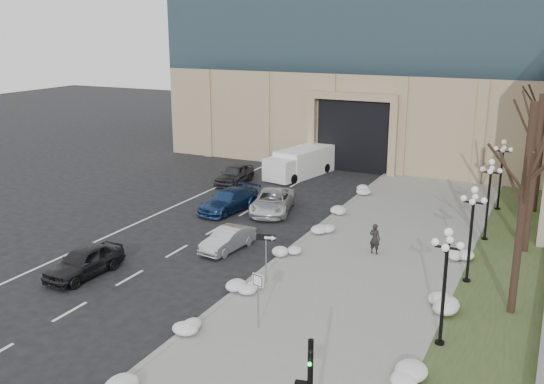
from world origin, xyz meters
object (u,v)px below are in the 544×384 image
(car_e, at_px, (234,174))
(box_truck, at_px, (300,163))
(one_way_sign, at_px, (269,244))
(lamppost_c, at_px, (489,189))
(car_a, at_px, (84,261))
(car_b, at_px, (228,239))
(pedestrian, at_px, (375,239))
(lamppost_a, at_px, (445,271))
(lamppost_d, at_px, (502,165))
(car_d, at_px, (273,202))
(keep_sign, at_px, (258,289))
(car_c, at_px, (229,201))
(lamppost_b, at_px, (472,222))

(car_e, bearing_deg, box_truck, 48.25)
(one_way_sign, height_order, lamppost_c, lamppost_c)
(car_a, distance_m, car_b, 7.60)
(pedestrian, bearing_deg, lamppost_a, 131.07)
(lamppost_c, relative_size, lamppost_d, 1.00)
(car_d, bearing_deg, car_b, -98.08)
(car_b, relative_size, keep_sign, 1.54)
(pedestrian, distance_m, box_truck, 18.00)
(car_d, distance_m, one_way_sign, 11.75)
(car_c, height_order, keep_sign, keep_sign)
(box_truck, distance_m, lamppost_a, 27.54)
(car_b, relative_size, lamppost_c, 0.79)
(car_b, xyz_separation_m, pedestrian, (7.42, 2.67, 0.33))
(car_b, height_order, box_truck, box_truck)
(car_a, xyz_separation_m, pedestrian, (11.96, 8.76, 0.21))
(lamppost_a, height_order, lamppost_c, same)
(car_d, bearing_deg, car_c, -173.72)
(lamppost_a, height_order, lamppost_d, same)
(lamppost_a, distance_m, lamppost_c, 13.00)
(lamppost_b, bearing_deg, keep_sign, -128.87)
(pedestrian, relative_size, one_way_sign, 0.65)
(lamppost_d, bearing_deg, keep_sign, -107.59)
(one_way_sign, bearing_deg, car_b, 125.78)
(lamppost_b, height_order, lamppost_d, same)
(car_d, bearing_deg, keep_sign, -80.83)
(car_a, xyz_separation_m, lamppost_a, (16.95, 0.70, 2.34))
(car_c, distance_m, lamppost_a, 19.89)
(car_b, bearing_deg, box_truck, 107.42)
(box_truck, height_order, lamppost_b, lamppost_b)
(car_d, bearing_deg, lamppost_c, -13.31)
(car_a, height_order, lamppost_c, lamppost_c)
(car_c, xyz_separation_m, car_e, (-3.17, 6.41, 0.03))
(car_b, distance_m, lamppost_b, 12.69)
(car_a, height_order, lamppost_a, lamppost_a)
(one_way_sign, distance_m, lamppost_a, 8.61)
(car_d, bearing_deg, lamppost_a, -58.42)
(one_way_sign, bearing_deg, keep_sign, -85.48)
(one_way_sign, relative_size, lamppost_c, 0.54)
(lamppost_b, bearing_deg, pedestrian, 162.59)
(pedestrian, height_order, one_way_sign, one_way_sign)
(lamppost_d, bearing_deg, lamppost_c, -90.00)
(car_d, height_order, lamppost_c, lamppost_c)
(car_c, distance_m, one_way_sign, 12.31)
(lamppost_c, height_order, lamppost_d, same)
(pedestrian, distance_m, lamppost_b, 5.64)
(box_truck, distance_m, one_way_sign, 21.77)
(pedestrian, height_order, lamppost_a, lamppost_a)
(keep_sign, distance_m, lamppost_c, 16.45)
(car_b, distance_m, car_e, 14.35)
(car_b, distance_m, lamppost_a, 13.75)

